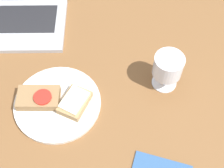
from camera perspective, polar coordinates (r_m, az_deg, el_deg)
name	(u,v)px	position (r cm, az deg, el deg)	size (l,w,h in cm)	color
wooden_table	(93,93)	(92.73, -3.47, -1.59)	(140.00, 140.00, 3.00)	brown
plate	(58,103)	(89.72, -9.93, -3.49)	(24.57, 24.57, 1.15)	silver
sandwich_with_tomato	(39,98)	(89.38, -13.24, -2.47)	(11.83, 7.23, 3.16)	#937047
sandwich_with_cheese	(75,102)	(86.93, -6.84, -3.30)	(9.98, 11.22, 2.95)	#A88456
wine_glass	(168,67)	(87.42, 10.19, 3.07)	(8.30, 8.30, 11.70)	white
laptop	(13,9)	(111.58, -17.68, 13.01)	(34.48, 25.46, 20.48)	#ADAFB5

